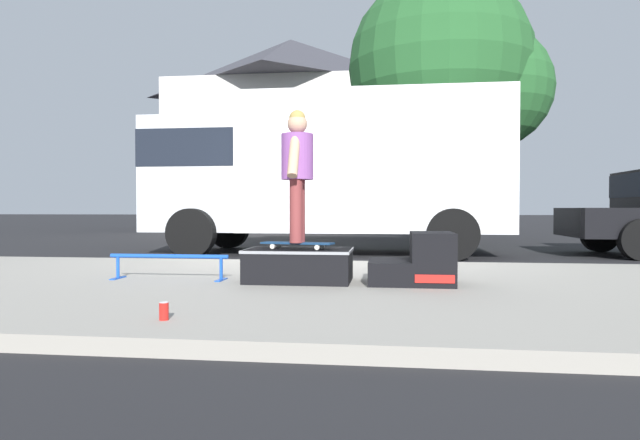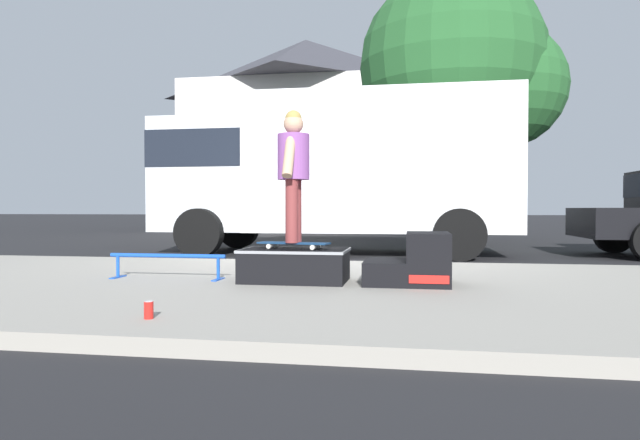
{
  "view_description": "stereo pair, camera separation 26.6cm",
  "coord_description": "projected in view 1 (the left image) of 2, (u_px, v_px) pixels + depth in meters",
  "views": [
    {
      "loc": [
        1.46,
        -8.59,
        0.9
      ],
      "look_at": [
        0.58,
        -1.73,
        0.75
      ],
      "focal_mm": 30.65,
      "sensor_mm": 36.0,
      "label": 1
    },
    {
      "loc": [
        1.72,
        -8.55,
        0.9
      ],
      "look_at": [
        0.58,
        -1.73,
        0.75
      ],
      "focal_mm": 30.65,
      "sensor_mm": 36.0,
      "label": 2
    }
  ],
  "objects": [
    {
      "name": "skate_box",
      "position": [
        299.0,
        264.0,
        5.81
      ],
      "size": [
        1.12,
        0.71,
        0.35
      ],
      "color": "black",
      "rests_on": "sidewalk_slab"
    },
    {
      "name": "soda_can",
      "position": [
        164.0,
        311.0,
        3.8
      ],
      "size": [
        0.07,
        0.07,
        0.13
      ],
      "color": "red",
      "rests_on": "sidewalk_slab"
    },
    {
      "name": "box_truck",
      "position": [
        325.0,
        168.0,
        10.85
      ],
      "size": [
        6.91,
        2.63,
        3.05
      ],
      "color": "silver",
      "rests_on": "ground"
    },
    {
      "name": "ground_plane",
      "position": [
        297.0,
        265.0,
        8.72
      ],
      "size": [
        140.0,
        140.0,
        0.0
      ],
      "primitive_type": "plane",
      "color": "black"
    },
    {
      "name": "house_behind",
      "position": [
        291.0,
        133.0,
        24.2
      ],
      "size": [
        9.54,
        8.23,
        8.4
      ],
      "color": "silver",
      "rests_on": "ground"
    },
    {
      "name": "sidewalk_slab",
      "position": [
        250.0,
        288.0,
        5.75
      ],
      "size": [
        50.0,
        5.0,
        0.12
      ],
      "primitive_type": "cube",
      "color": "gray",
      "rests_on": "ground"
    },
    {
      "name": "skater_kid",
      "position": [
        297.0,
        165.0,
        5.82
      ],
      "size": [
        0.34,
        0.73,
        1.41
      ],
      "color": "brown",
      "rests_on": "skateboard"
    },
    {
      "name": "grind_rail",
      "position": [
        169.0,
        261.0,
        5.97
      ],
      "size": [
        1.34,
        0.28,
        0.28
      ],
      "color": "blue",
      "rests_on": "sidewalk_slab"
    },
    {
      "name": "skateboard",
      "position": [
        297.0,
        243.0,
        5.84
      ],
      "size": [
        0.8,
        0.33,
        0.07
      ],
      "color": "navy",
      "rests_on": "skate_box"
    },
    {
      "name": "kicker_ramp",
      "position": [
        419.0,
        262.0,
        5.65
      ],
      "size": [
        0.87,
        0.72,
        0.53
      ],
      "color": "black",
      "rests_on": "sidewalk_slab"
    },
    {
      "name": "street_tree_main",
      "position": [
        451.0,
        72.0,
        14.38
      ],
      "size": [
        5.3,
        4.82,
        7.05
      ],
      "color": "brown",
      "rests_on": "ground"
    }
  ]
}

